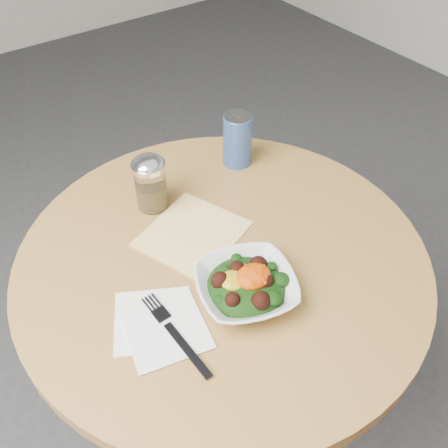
{
  "coord_description": "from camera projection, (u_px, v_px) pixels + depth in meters",
  "views": [
    {
      "loc": [
        -0.43,
        -0.6,
        1.55
      ],
      "look_at": [
        0.02,
        0.02,
        0.81
      ],
      "focal_mm": 40.0,
      "sensor_mm": 36.0,
      "label": 1
    }
  ],
  "objects": [
    {
      "name": "ground",
      "position": [
        223.0,
        411.0,
        1.61
      ],
      "size": [
        6.0,
        6.0,
        0.0
      ],
      "primitive_type": "plane",
      "color": "#303032",
      "rests_on": "ground"
    },
    {
      "name": "table",
      "position": [
        222.0,
        308.0,
        1.23
      ],
      "size": [
        0.9,
        0.9,
        0.75
      ],
      "color": "black",
      "rests_on": "ground"
    },
    {
      "name": "cloth_napkin",
      "position": [
        192.0,
        234.0,
        1.13
      ],
      "size": [
        0.27,
        0.26,
        0.0
      ],
      "primitive_type": "cube",
      "rotation": [
        0.0,
        0.0,
        0.37
      ],
      "color": "#F5A90C",
      "rests_on": "table"
    },
    {
      "name": "spice_shaker",
      "position": [
        150.0,
        183.0,
        1.15
      ],
      "size": [
        0.08,
        0.08,
        0.14
      ],
      "color": "silver",
      "rests_on": "table"
    },
    {
      "name": "beverage_can",
      "position": [
        237.0,
        140.0,
        1.28
      ],
      "size": [
        0.07,
        0.07,
        0.14
      ],
      "color": "navy",
      "rests_on": "table"
    },
    {
      "name": "fork",
      "position": [
        174.0,
        332.0,
        0.94
      ],
      "size": [
        0.03,
        0.22,
        0.0
      ],
      "color": "black",
      "rests_on": "table"
    },
    {
      "name": "salad_bowl",
      "position": [
        246.0,
        286.0,
        0.99
      ],
      "size": [
        0.25,
        0.25,
        0.07
      ],
      "color": "white",
      "rests_on": "table"
    },
    {
      "name": "paper_napkins",
      "position": [
        159.0,
        325.0,
        0.95
      ],
      "size": [
        0.2,
        0.22,
        0.0
      ],
      "color": "white",
      "rests_on": "table"
    }
  ]
}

